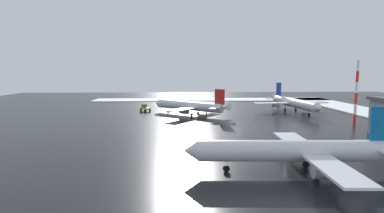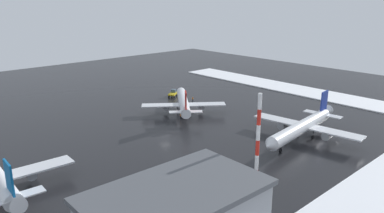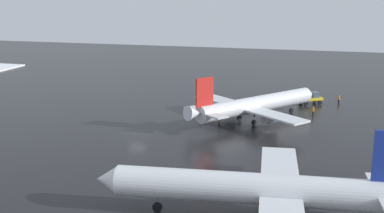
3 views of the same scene
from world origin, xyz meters
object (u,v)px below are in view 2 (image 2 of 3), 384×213
at_px(ground_crew_by_nose_gear, 181,116).
at_px(antenna_mast, 258,140).
at_px(airplane_distant_tail, 183,102).
at_px(airplane_parked_starboard, 302,127).
at_px(ground_crew_near_tug, 193,99).
at_px(ground_crew_mid_apron, 181,91).
at_px(pushback_tug, 173,93).

height_order(ground_crew_by_nose_gear, antenna_mast, antenna_mast).
distance_m(airplane_distant_tail, airplane_parked_starboard, 37.64).
bearing_deg(ground_crew_near_tug, ground_crew_mid_apron, -141.68).
bearing_deg(antenna_mast, pushback_tug, 63.50).
relative_size(airplane_distant_tail, ground_crew_by_nose_gear, 14.91).
bearing_deg(ground_crew_mid_apron, ground_crew_near_tug, 14.78).
distance_m(ground_crew_by_nose_gear, ground_crew_mid_apron, 30.28).
bearing_deg(ground_crew_by_nose_gear, airplane_parked_starboard, -117.57).
xyz_separation_m(airplane_parked_starboard, antenna_mast, (-26.53, -6.71, 5.47)).
xyz_separation_m(airplane_distant_tail, ground_crew_near_tug, (9.96, 6.58, -2.01)).
bearing_deg(airplane_distant_tail, ground_crew_mid_apron, -1.48).
bearing_deg(airplane_parked_starboard, ground_crew_mid_apron, -105.36).
height_order(airplane_distant_tail, airplane_parked_starboard, airplane_parked_starboard).
distance_m(airplane_distant_tail, ground_crew_near_tug, 12.11).
xyz_separation_m(pushback_tug, ground_crew_by_nose_gear, (-14.60, -20.92, -0.31)).
relative_size(ground_crew_mid_apron, antenna_mast, 0.10).
distance_m(ground_crew_near_tug, antenna_mast, 59.48).
distance_m(ground_crew_near_tug, ground_crew_mid_apron, 12.31).
xyz_separation_m(ground_crew_near_tug, antenna_mast, (-30.52, -50.46, 7.78)).
xyz_separation_m(ground_crew_by_nose_gear, antenna_mast, (-15.30, -39.06, 7.78)).
relative_size(pushback_tug, ground_crew_by_nose_gear, 2.96).
distance_m(ground_crew_mid_apron, antenna_mast, 71.60).
distance_m(pushback_tug, ground_crew_near_tug, 9.54).
xyz_separation_m(airplane_parked_starboard, ground_crew_near_tug, (3.98, 43.75, -2.31)).
height_order(airplane_distant_tail, antenna_mast, antenna_mast).
distance_m(airplane_parked_starboard, pushback_tug, 53.41).
xyz_separation_m(airplane_distant_tail, ground_crew_mid_apron, (14.72, 17.94, -2.01)).
height_order(pushback_tug, ground_crew_mid_apron, pushback_tug).
bearing_deg(pushback_tug, airplane_parked_starboard, -126.42).
height_order(ground_crew_near_tug, antenna_mast, antenna_mast).
bearing_deg(pushback_tug, antenna_mast, -149.30).
bearing_deg(pushback_tug, ground_crew_mid_apron, -13.90).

